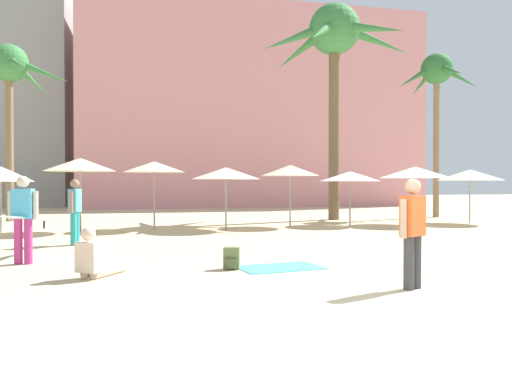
% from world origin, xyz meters
% --- Properties ---
extents(ground, '(120.00, 120.00, 0.00)m').
position_xyz_m(ground, '(0.00, 0.00, 0.00)').
color(ground, '#C6B28C').
extents(hotel_pink, '(24.57, 9.35, 14.28)m').
position_xyz_m(hotel_pink, '(4.65, 31.64, 7.14)').
color(hotel_pink, pink).
rests_on(hotel_pink, ground).
extents(palm_tree_far_left, '(4.39, 4.48, 7.96)m').
position_xyz_m(palm_tree_far_left, '(10.60, 15.73, 6.66)').
color(palm_tree_far_left, '#896B4C').
rests_on(palm_tree_far_left, ground).
extents(palm_tree_left, '(6.96, 6.29, 9.75)m').
position_xyz_m(palm_tree_left, '(5.11, 15.25, 7.99)').
color(palm_tree_left, brown).
rests_on(palm_tree_left, ground).
extents(palm_tree_center, '(5.11, 4.92, 7.69)m').
position_xyz_m(palm_tree_center, '(-8.98, 17.50, 6.40)').
color(palm_tree_center, brown).
rests_on(palm_tree_center, ground).
extents(cafe_umbrella_0, '(2.10, 2.10, 2.20)m').
position_xyz_m(cafe_umbrella_0, '(-7.92, 12.14, 1.95)').
color(cafe_umbrella_0, gray).
rests_on(cafe_umbrella_0, ground).
extents(cafe_umbrella_1, '(2.47, 2.47, 2.20)m').
position_xyz_m(cafe_umbrella_1, '(-0.43, 11.43, 1.99)').
color(cafe_umbrella_1, gray).
rests_on(cafe_umbrella_1, ground).
extents(cafe_umbrella_2, '(2.38, 2.38, 2.49)m').
position_xyz_m(cafe_umbrella_2, '(-5.34, 11.66, 2.26)').
color(cafe_umbrella_2, gray).
rests_on(cafe_umbrella_2, ground).
extents(cafe_umbrella_3, '(2.38, 2.38, 2.11)m').
position_xyz_m(cafe_umbrella_3, '(4.57, 12.16, 1.91)').
color(cafe_umbrella_3, gray).
rests_on(cafe_umbrella_3, ground).
extents(cafe_umbrella_4, '(2.61, 2.61, 2.21)m').
position_xyz_m(cafe_umbrella_4, '(9.77, 12.02, 1.99)').
color(cafe_umbrella_4, gray).
rests_on(cafe_umbrella_4, ground).
extents(cafe_umbrella_5, '(2.17, 2.17, 2.42)m').
position_xyz_m(cafe_umbrella_5, '(-2.90, 12.04, 2.22)').
color(cafe_umbrella_5, gray).
rests_on(cafe_umbrella_5, ground).
extents(cafe_umbrella_6, '(2.78, 2.78, 2.30)m').
position_xyz_m(cafe_umbrella_6, '(7.16, 11.82, 2.07)').
color(cafe_umbrella_6, gray).
rests_on(cafe_umbrella_6, ground).
extents(cafe_umbrella_8, '(2.20, 2.20, 2.33)m').
position_xyz_m(cafe_umbrella_8, '(2.13, 12.10, 2.12)').
color(cafe_umbrella_8, gray).
rests_on(cafe_umbrella_8, ground).
extents(beach_towel, '(1.71, 1.23, 0.01)m').
position_xyz_m(beach_towel, '(-0.65, 3.39, 0.01)').
color(beach_towel, '#4CC6D6').
rests_on(beach_towel, ground).
extents(backpack, '(0.34, 0.31, 0.42)m').
position_xyz_m(backpack, '(-1.59, 3.44, 0.20)').
color(backpack, '#627043').
rests_on(backpack, ground).
extents(person_mid_left, '(0.84, 1.01, 0.89)m').
position_xyz_m(person_mid_left, '(-4.02, 3.15, 0.30)').
color(person_mid_left, beige).
rests_on(person_mid_left, ground).
extents(person_mid_right, '(0.64, 2.77, 1.78)m').
position_xyz_m(person_mid_right, '(-5.59, 5.05, 0.95)').
color(person_mid_right, '#B7337F').
rests_on(person_mid_right, ground).
extents(person_mid_center, '(0.58, 0.38, 1.70)m').
position_xyz_m(person_mid_center, '(0.83, 1.12, 0.93)').
color(person_mid_center, '#3D3D42').
rests_on(person_mid_center, ground).
extents(person_near_right, '(0.30, 0.61, 1.74)m').
position_xyz_m(person_near_right, '(-5.01, 7.97, 0.96)').
color(person_near_right, teal).
rests_on(person_near_right, ground).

